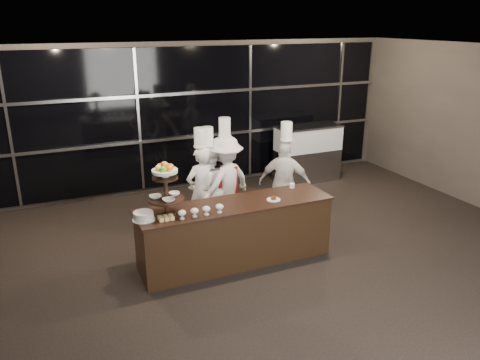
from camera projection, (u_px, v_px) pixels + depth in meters
name	position (u px, v px, depth m)	size (l,w,h in m)	color
room	(334.00, 194.00, 5.36)	(10.00, 10.00, 10.00)	black
window_wall	(197.00, 117.00, 9.63)	(8.60, 0.10, 2.80)	black
buffet_counter	(236.00, 232.00, 6.80)	(2.84, 0.74, 0.92)	black
display_stand	(165.00, 185.00, 6.13)	(0.48, 0.48, 0.74)	black
compotes	(201.00, 210.00, 6.21)	(0.64, 0.11, 0.12)	silver
layer_cake	(144.00, 216.00, 6.09)	(0.30, 0.30, 0.11)	white
pastry_squares	(166.00, 218.00, 6.10)	(0.20, 0.13, 0.05)	#F0D375
small_plate	(274.00, 199.00, 6.77)	(0.20, 0.20, 0.05)	white
chef_cup	(292.00, 186.00, 7.26)	(0.08, 0.08, 0.07)	white
display_case	(308.00, 150.00, 10.23)	(1.41, 0.62, 1.24)	#A5A5AA
chef_a	(201.00, 189.00, 7.62)	(0.61, 0.47, 1.80)	silver
chef_b	(209.00, 187.00, 7.78)	(0.80, 0.67, 1.77)	silver
chef_c	(225.00, 182.00, 7.83)	(1.19, 0.95, 1.91)	white
chef_d	(285.00, 182.00, 7.94)	(0.93, 0.84, 1.82)	white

